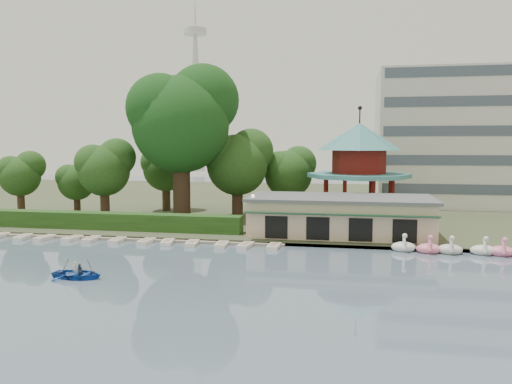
% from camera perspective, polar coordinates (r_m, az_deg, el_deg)
% --- Properties ---
extents(ground_plane, '(220.00, 220.00, 0.00)m').
position_cam_1_polar(ground_plane, '(32.65, -9.46, -11.77)').
color(ground_plane, slate).
rests_on(ground_plane, ground).
extents(shore, '(220.00, 70.00, 0.40)m').
position_cam_1_polar(shore, '(82.52, 2.95, -1.04)').
color(shore, '#424930').
rests_on(shore, ground).
extents(embankment, '(220.00, 0.60, 0.30)m').
position_cam_1_polar(embankment, '(48.73, -2.48, -5.72)').
color(embankment, gray).
rests_on(embankment, ground).
extents(dock, '(34.00, 1.60, 0.24)m').
position_cam_1_polar(dock, '(52.62, -15.39, -5.11)').
color(dock, gray).
rests_on(dock, ground).
extents(boathouse, '(18.60, 9.39, 3.90)m').
position_cam_1_polar(boathouse, '(51.76, 9.56, -2.64)').
color(boathouse, beige).
rests_on(boathouse, shore).
extents(pavilion, '(12.40, 12.40, 13.50)m').
position_cam_1_polar(pavilion, '(61.31, 11.68, 3.40)').
color(pavilion, beige).
rests_on(pavilion, shore).
extents(office_building, '(38.00, 18.00, 20.00)m').
position_cam_1_polar(office_building, '(81.26, 26.26, 5.03)').
color(office_building, silver).
rests_on(office_building, shore).
extents(broadcast_tower, '(8.00, 8.00, 96.00)m').
position_cam_1_polar(broadcast_tower, '(178.95, -6.92, 13.34)').
color(broadcast_tower, silver).
rests_on(broadcast_tower, ground).
extents(hedge, '(30.00, 2.00, 1.80)m').
position_cam_1_polar(hedge, '(56.66, -16.70, -3.18)').
color(hedge, '#264C1A').
rests_on(hedge, shore).
extents(lamp_post, '(0.36, 0.36, 4.28)m').
position_cam_1_polar(lamp_post, '(49.55, -0.36, -1.79)').
color(lamp_post, black).
rests_on(lamp_post, shore).
extents(big_tree, '(12.75, 11.89, 18.87)m').
position_cam_1_polar(big_tree, '(60.79, -8.42, 8.55)').
color(big_tree, '#3A281C').
rests_on(big_tree, shore).
extents(small_trees, '(39.26, 16.37, 11.19)m').
position_cam_1_polar(small_trees, '(64.74, -8.42, 2.89)').
color(small_trees, '#3A281C').
rests_on(small_trees, shore).
extents(swan_boats, '(18.32, 2.16, 1.92)m').
position_cam_1_polar(swan_boats, '(48.57, 26.21, -6.04)').
color(swan_boats, white).
rests_on(swan_boats, ground).
extents(moored_rowboats, '(32.32, 2.70, 0.36)m').
position_cam_1_polar(moored_rowboats, '(51.14, -15.53, -5.35)').
color(moored_rowboats, white).
rests_on(moored_rowboats, ground).
extents(rowboat_with_passengers, '(5.47, 4.07, 2.01)m').
position_cam_1_polar(rowboat_with_passengers, '(38.66, -19.73, -8.45)').
color(rowboat_with_passengers, '#1A4BA5').
rests_on(rowboat_with_passengers, ground).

